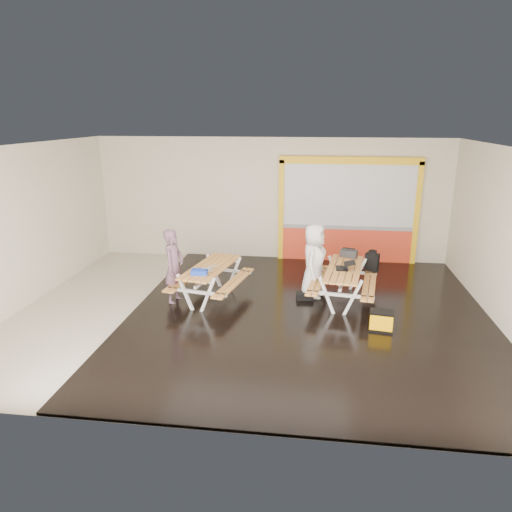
# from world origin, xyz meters

# --- Properties ---
(room) EXTENTS (10.02, 8.02, 3.52)m
(room) POSITION_xyz_m (0.00, 0.00, 1.75)
(room) COLOR beige
(room) RESTS_ON ground
(deck) EXTENTS (7.50, 7.98, 0.05)m
(deck) POSITION_xyz_m (1.25, 0.00, 0.03)
(deck) COLOR black
(deck) RESTS_ON room
(kiosk) EXTENTS (3.88, 0.16, 3.00)m
(kiosk) POSITION_xyz_m (2.20, 3.93, 1.44)
(kiosk) COLOR red
(kiosk) RESTS_ON room
(picnic_table_left) EXTENTS (1.74, 2.26, 0.82)m
(picnic_table_left) POSITION_xyz_m (-0.99, 0.59, 0.62)
(picnic_table_left) COLOR #D78E3F
(picnic_table_left) RESTS_ON deck
(picnic_table_right) EXTENTS (1.67, 2.24, 0.83)m
(picnic_table_right) POSITION_xyz_m (1.99, 0.82, 0.63)
(picnic_table_right) COLOR #D78E3F
(picnic_table_right) RESTS_ON deck
(person_left) EXTENTS (0.50, 0.68, 1.70)m
(person_left) POSITION_xyz_m (-1.76, 0.32, 0.86)
(person_left) COLOR #6B4A5C
(person_left) RESTS_ON deck
(person_right) EXTENTS (0.72, 0.95, 1.75)m
(person_right) POSITION_xyz_m (1.32, 1.08, 0.87)
(person_right) COLOR white
(person_right) RESTS_ON deck
(laptop_left) EXTENTS (0.47, 0.45, 0.15)m
(laptop_left) POSITION_xyz_m (-1.00, 0.20, 0.86)
(laptop_left) COLOR silver
(laptop_left) RESTS_ON picnic_table_left
(laptop_right) EXTENTS (0.41, 0.36, 0.17)m
(laptop_right) POSITION_xyz_m (1.99, 0.76, 0.88)
(laptop_right) COLOR black
(laptop_right) RESTS_ON picnic_table_right
(blue_pouch) EXTENTS (0.36, 0.27, 0.10)m
(blue_pouch) POSITION_xyz_m (-1.11, 0.02, 0.87)
(blue_pouch) COLOR #183AC1
(blue_pouch) RESTS_ON picnic_table_left
(toolbox) EXTENTS (0.43, 0.32, 0.23)m
(toolbox) POSITION_xyz_m (2.14, 1.69, 0.91)
(toolbox) COLOR black
(toolbox) RESTS_ON picnic_table_right
(backpack) EXTENTS (0.36, 0.30, 0.51)m
(backpack) POSITION_xyz_m (2.69, 1.67, 0.75)
(backpack) COLOR black
(backpack) RESTS_ON picnic_table_right
(dark_case) EXTENTS (0.41, 0.33, 0.14)m
(dark_case) POSITION_xyz_m (1.14, 0.81, 0.12)
(dark_case) COLOR black
(dark_case) RESTS_ON deck
(fluke_bag) EXTENTS (0.49, 0.36, 0.39)m
(fluke_bag) POSITION_xyz_m (2.66, -0.64, 0.24)
(fluke_bag) COLOR black
(fluke_bag) RESTS_ON deck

